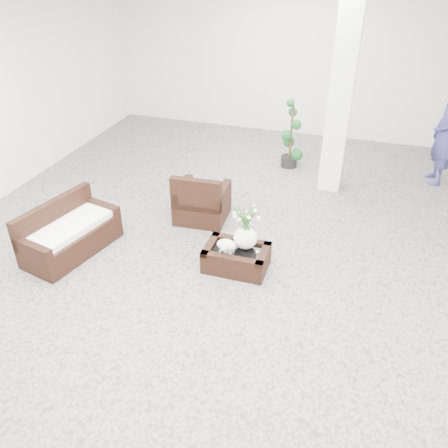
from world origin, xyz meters
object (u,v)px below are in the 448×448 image
(coffee_table, at_px, (236,259))
(topiary, at_px, (291,134))
(armchair, at_px, (202,195))
(loveseat, at_px, (70,229))

(coffee_table, height_order, topiary, topiary)
(coffee_table, distance_m, topiary, 3.76)
(coffee_table, distance_m, armchair, 1.54)
(loveseat, xyz_separation_m, topiary, (2.54, 4.09, 0.31))
(armchair, distance_m, topiary, 2.75)
(coffee_table, relative_size, loveseat, 0.61)
(armchair, xyz_separation_m, loveseat, (-1.54, -1.54, -0.05))
(topiary, bearing_deg, armchair, -111.51)
(topiary, bearing_deg, loveseat, -121.86)
(armchair, relative_size, loveseat, 0.60)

